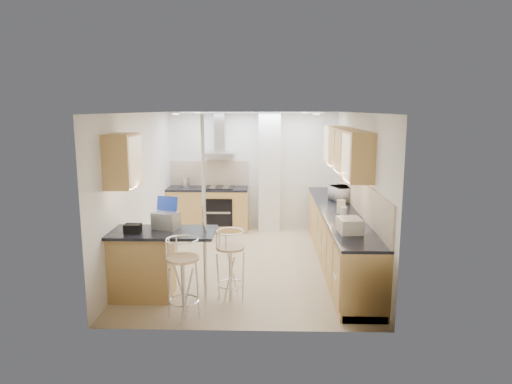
{
  "coord_description": "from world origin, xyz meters",
  "views": [
    {
      "loc": [
        0.32,
        -7.36,
        2.56
      ],
      "look_at": [
        0.12,
        0.2,
        1.18
      ],
      "focal_mm": 32.0,
      "sensor_mm": 36.0,
      "label": 1
    }
  ],
  "objects_px": {
    "laptop": "(166,220)",
    "microwave": "(342,194)",
    "bar_stool_end": "(231,265)",
    "bar_stool_near": "(183,279)",
    "bread_bin": "(350,225)"
  },
  "relations": [
    {
      "from": "bar_stool_near",
      "to": "bread_bin",
      "type": "relative_size",
      "value": 2.79
    },
    {
      "from": "laptop",
      "to": "bar_stool_end",
      "type": "xyz_separation_m",
      "value": [
        0.9,
        -0.21,
        -0.56
      ]
    },
    {
      "from": "laptop",
      "to": "bread_bin",
      "type": "xyz_separation_m",
      "value": [
        2.5,
        -0.07,
        -0.04
      ]
    },
    {
      "from": "microwave",
      "to": "bar_stool_near",
      "type": "distance_m",
      "value": 3.75
    },
    {
      "from": "microwave",
      "to": "laptop",
      "type": "relative_size",
      "value": 1.45
    },
    {
      "from": "microwave",
      "to": "bar_stool_end",
      "type": "xyz_separation_m",
      "value": [
        -1.83,
        -2.28,
        -0.56
      ]
    },
    {
      "from": "microwave",
      "to": "bread_bin",
      "type": "bearing_deg",
      "value": 157.83
    },
    {
      "from": "laptop",
      "to": "bread_bin",
      "type": "height_order",
      "value": "laptop"
    },
    {
      "from": "bar_stool_near",
      "to": "bread_bin",
      "type": "xyz_separation_m",
      "value": [
        2.13,
        0.72,
        0.5
      ]
    },
    {
      "from": "laptop",
      "to": "microwave",
      "type": "bearing_deg",
      "value": 54.87
    },
    {
      "from": "microwave",
      "to": "laptop",
      "type": "xyz_separation_m",
      "value": [
        -2.73,
        -2.07,
        0.0
      ]
    },
    {
      "from": "microwave",
      "to": "bread_bin",
      "type": "relative_size",
      "value": 1.29
    },
    {
      "from": "laptop",
      "to": "bar_stool_end",
      "type": "distance_m",
      "value": 1.08
    },
    {
      "from": "laptop",
      "to": "bar_stool_near",
      "type": "xyz_separation_m",
      "value": [
        0.37,
        -0.79,
        -0.54
      ]
    },
    {
      "from": "laptop",
      "to": "bar_stool_end",
      "type": "relative_size",
      "value": 0.34
    }
  ]
}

